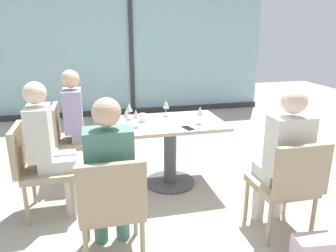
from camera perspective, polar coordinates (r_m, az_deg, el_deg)
The scene contains 19 objects.
ground_plane at distance 3.75m, azimuth 0.36°, elevation -9.98°, with size 12.00×12.00×0.00m, color #A89E8E.
window_wall_backdrop at distance 6.50m, azimuth -6.49°, elevation 12.65°, with size 5.43×0.10×2.70m.
dining_table_main at distance 3.54m, azimuth 0.38°, elevation -2.53°, with size 1.13×0.76×0.73m.
chair_far_left at distance 3.90m, azimuth -16.75°, elevation -1.75°, with size 0.50×0.46×0.87m.
chair_front_right at distance 2.85m, azimuth 20.48°, elevation -9.25°, with size 0.46×0.50×0.87m.
chair_side_end at distance 3.22m, azimuth -21.99°, elevation -6.28°, with size 0.50×0.46×0.87m.
chair_front_left at distance 2.42m, azimuth -9.85°, elevation -13.28°, with size 0.46×0.50×0.87m.
person_far_left at distance 3.83m, azimuth -15.39°, elevation 1.24°, with size 0.39×0.34×1.26m.
person_front_right at distance 2.85m, azimuth 19.70°, elevation -4.67°, with size 0.34×0.39×1.26m.
person_side_end at distance 3.14m, azimuth -20.43°, elevation -2.76°, with size 0.39×0.34×1.26m.
person_front_left at distance 2.42m, azimuth -10.28°, elevation -7.82°, with size 0.34×0.39×1.26m.
wine_glass_0 at distance 3.26m, azimuth -5.68°, elevation 2.01°, with size 0.07×0.07×0.18m.
wine_glass_1 at distance 3.38m, azimuth 5.66°, elevation 2.55°, with size 0.07×0.07×0.18m.
wine_glass_2 at distance 3.56m, azimuth -6.86°, elevation 3.24°, with size 0.07×0.07×0.18m.
wine_glass_3 at distance 3.67m, azimuth -0.36°, elevation 3.81°, with size 0.07×0.07×0.18m.
wine_glass_4 at distance 3.30m, azimuth -7.36°, elevation 2.11°, with size 0.07×0.07×0.18m.
coffee_cup at distance 3.47m, azimuth -4.50°, elevation 1.47°, with size 0.08×0.08×0.09m, color white.
cell_phone_on_table at distance 3.25m, azimuth 3.55°, elevation -0.36°, with size 0.07×0.14×0.01m, color black.
handbag_0 at distance 3.57m, azimuth -13.74°, elevation -9.47°, with size 0.30×0.16×0.28m, color beige.
Camera 1 is at (-0.80, -3.24, 1.71)m, focal length 34.56 mm.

